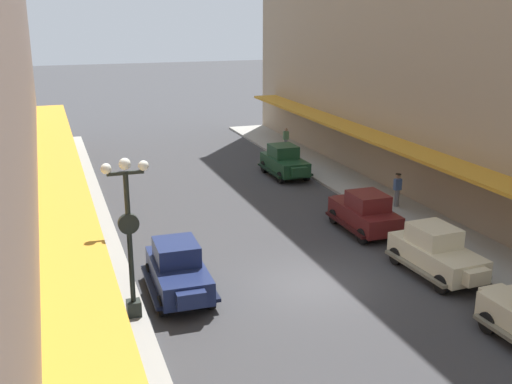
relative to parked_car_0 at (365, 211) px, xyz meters
name	(u,v)px	position (x,y,z in m)	size (l,w,h in m)	color
ground_plane	(311,284)	(-4.52, -4.27, -0.94)	(200.00, 200.00, 0.00)	#38383A
sidewalk_left	(98,316)	(-12.02, -4.27, -0.87)	(3.00, 60.00, 0.15)	#99968E
sidewalk_right	(482,256)	(2.98, -4.27, -0.87)	(3.00, 60.00, 0.15)	#99968E
parked_car_0	(365,211)	(0.00, 0.00, 0.00)	(2.17, 4.27, 1.84)	#591919
parked_car_1	(284,161)	(0.18, 10.04, 0.00)	(2.16, 4.27, 1.84)	#193D23
parked_car_3	(436,251)	(0.23, -4.98, 0.00)	(2.30, 4.32, 1.84)	beige
parked_car_4	(178,269)	(-9.18, -3.40, 0.00)	(2.23, 4.29, 1.84)	#19234C
lamp_post_with_clock	(129,232)	(-10.92, -4.76, 2.04)	(1.42, 0.44, 5.16)	black
fire_hydrant	(374,201)	(1.83, 2.36, -0.38)	(0.24, 0.24, 0.82)	#B21E19
pedestrian_0	(75,251)	(-12.46, -0.78, 0.07)	(0.36, 0.28, 1.67)	slate
pedestrian_1	(397,190)	(3.09, 2.31, 0.07)	(0.36, 0.28, 1.67)	slate
pedestrian_2	(286,140)	(2.50, 15.55, 0.05)	(0.36, 0.24, 1.64)	slate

